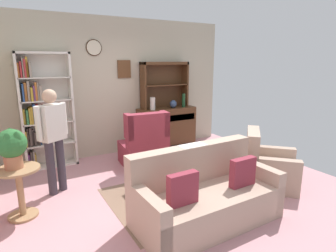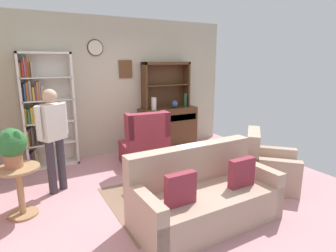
# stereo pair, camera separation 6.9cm
# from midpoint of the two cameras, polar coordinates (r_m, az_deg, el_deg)

# --- Properties ---
(ground_plane) EXTENTS (5.40, 4.60, 0.02)m
(ground_plane) POSITION_cam_midpoint_polar(r_m,az_deg,el_deg) (4.47, -0.29, -12.73)
(ground_plane) COLOR #C68C93
(wall_back) EXTENTS (5.00, 0.09, 2.80)m
(wall_back) POSITION_cam_midpoint_polar(r_m,az_deg,el_deg) (5.99, -10.51, 7.84)
(wall_back) COLOR #BCB299
(wall_back) RESTS_ON ground_plane
(area_rug) EXTENTS (2.37, 1.62, 0.01)m
(area_rug) POSITION_cam_midpoint_polar(r_m,az_deg,el_deg) (4.33, 4.09, -13.46)
(area_rug) COLOR #846651
(area_rug) RESTS_ON ground_plane
(bookshelf) EXTENTS (0.90, 0.30, 2.10)m
(bookshelf) POSITION_cam_midpoint_polar(r_m,az_deg,el_deg) (5.53, -24.67, 2.72)
(bookshelf) COLOR silver
(bookshelf) RESTS_ON ground_plane
(sideboard) EXTENTS (1.30, 0.45, 0.92)m
(sideboard) POSITION_cam_midpoint_polar(r_m,az_deg,el_deg) (6.31, -0.58, 0.07)
(sideboard) COLOR #4C2D19
(sideboard) RESTS_ON ground_plane
(sideboard_hutch) EXTENTS (1.10, 0.26, 1.00)m
(sideboard_hutch) POSITION_cam_midpoint_polar(r_m,az_deg,el_deg) (6.25, -1.10, 9.69)
(sideboard_hutch) COLOR #4C2D19
(sideboard_hutch) RESTS_ON sideboard
(vase_tall) EXTENTS (0.11, 0.11, 0.27)m
(vase_tall) POSITION_cam_midpoint_polar(r_m,az_deg,el_deg) (5.96, -3.50, 4.59)
(vase_tall) COLOR beige
(vase_tall) RESTS_ON sideboard
(vase_round) EXTENTS (0.15, 0.15, 0.17)m
(vase_round) POSITION_cam_midpoint_polar(r_m,az_deg,el_deg) (6.22, 0.75, 4.53)
(vase_round) COLOR #33476B
(vase_round) RESTS_ON sideboard
(bottle_wine) EXTENTS (0.07, 0.07, 0.31)m
(bottle_wine) POSITION_cam_midpoint_polar(r_m,az_deg,el_deg) (6.33, 2.90, 5.29)
(bottle_wine) COLOR #194223
(bottle_wine) RESTS_ON sideboard
(couch_floral) EXTENTS (1.82, 0.89, 0.90)m
(couch_floral) POSITION_cam_midpoint_polar(r_m,az_deg,el_deg) (3.58, 6.95, -14.10)
(couch_floral) COLOR tan
(couch_floral) RESTS_ON ground_plane
(armchair_floral) EXTENTS (1.08, 1.08, 0.88)m
(armchair_floral) POSITION_cam_midpoint_polar(r_m,az_deg,el_deg) (4.73, 19.34, -8.06)
(armchair_floral) COLOR tan
(armchair_floral) RESTS_ON ground_plane
(wingback_chair) EXTENTS (0.85, 0.87, 1.05)m
(wingback_chair) POSITION_cam_midpoint_polar(r_m,az_deg,el_deg) (5.24, -5.24, -4.18)
(wingback_chair) COLOR maroon
(wingback_chair) RESTS_ON ground_plane
(plant_stand) EXTENTS (0.52, 0.52, 0.66)m
(plant_stand) POSITION_cam_midpoint_polar(r_m,az_deg,el_deg) (4.04, -28.48, -10.93)
(plant_stand) COLOR #A87F56
(plant_stand) RESTS_ON ground_plane
(potted_plant_large) EXTENTS (0.36, 0.36, 0.49)m
(potted_plant_large) POSITION_cam_midpoint_polar(r_m,az_deg,el_deg) (3.89, -29.81, -3.52)
(potted_plant_large) COLOR #AD6B4C
(potted_plant_large) RESTS_ON plant_stand
(person_reading) EXTENTS (0.49, 0.35, 1.56)m
(person_reading) POSITION_cam_midpoint_polar(r_m,az_deg,el_deg) (4.39, -22.89, -1.54)
(person_reading) COLOR #38333D
(person_reading) RESTS_ON ground_plane
(coffee_table) EXTENTS (0.80, 0.50, 0.42)m
(coffee_table) POSITION_cam_midpoint_polar(r_m,az_deg,el_deg) (4.29, -1.52, -8.60)
(coffee_table) COLOR #4C2D19
(coffee_table) RESTS_ON ground_plane
(book_stack) EXTENTS (0.19, 0.16, 0.09)m
(book_stack) POSITION_cam_midpoint_polar(r_m,az_deg,el_deg) (4.18, -2.58, -7.56)
(book_stack) COLOR #3F3833
(book_stack) RESTS_ON coffee_table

